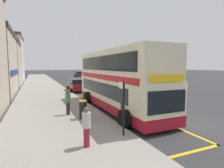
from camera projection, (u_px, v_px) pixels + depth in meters
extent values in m
plane|color=#333335|center=(75.00, 81.00, 39.16)|extent=(260.00, 260.00, 0.00)
cube|color=gray|center=(41.00, 82.00, 36.38)|extent=(6.00, 76.00, 0.14)
cube|color=beige|center=(116.00, 92.00, 13.76)|extent=(2.50, 11.40, 2.30)
cube|color=beige|center=(117.00, 64.00, 13.55)|extent=(2.48, 11.17, 1.90)
cube|color=maroon|center=(116.00, 103.00, 13.84)|extent=(2.52, 11.42, 0.60)
cube|color=#B2191E|center=(116.00, 76.00, 13.65)|extent=(2.53, 10.49, 0.36)
cube|color=black|center=(99.00, 88.00, 13.59)|extent=(0.04, 9.12, 0.90)
cube|color=black|center=(101.00, 63.00, 13.05)|extent=(0.04, 10.03, 1.00)
cube|color=black|center=(167.00, 102.00, 8.51)|extent=(2.20, 0.04, 1.10)
cube|color=yellow|center=(168.00, 78.00, 8.40)|extent=(2.00, 0.04, 0.36)
cylinder|color=black|center=(126.00, 119.00, 9.56)|extent=(0.56, 1.00, 1.00)
cylinder|color=black|center=(166.00, 114.00, 10.63)|extent=(0.56, 1.00, 1.00)
cylinder|color=black|center=(88.00, 97.00, 16.18)|extent=(0.56, 1.00, 1.00)
cylinder|color=black|center=(115.00, 95.00, 17.24)|extent=(0.56, 1.00, 1.00)
cube|color=gold|center=(99.00, 111.00, 13.21)|extent=(0.16, 14.97, 0.01)
cube|color=gold|center=(131.00, 108.00, 14.26)|extent=(0.16, 14.97, 0.01)
cube|color=gold|center=(195.00, 151.00, 6.97)|extent=(2.81, 0.16, 0.01)
cube|color=gold|center=(88.00, 95.00, 20.50)|extent=(2.81, 0.16, 0.01)
cylinder|color=black|center=(124.00, 109.00, 8.12)|extent=(0.09, 0.09, 2.45)
cube|color=silver|center=(121.00, 85.00, 8.25)|extent=(0.05, 0.42, 0.30)
cube|color=red|center=(121.00, 81.00, 8.23)|extent=(0.05, 0.42, 0.10)
cube|color=black|center=(123.00, 107.00, 8.20)|extent=(0.06, 0.28, 0.40)
cube|color=navy|center=(15.00, 72.00, 20.66)|extent=(0.08, 8.19, 0.56)
cube|color=maroon|center=(77.00, 86.00, 23.56)|extent=(1.76, 4.20, 0.72)
cube|color=black|center=(77.00, 81.00, 23.41)|extent=(1.52, 1.90, 0.60)
cylinder|color=black|center=(68.00, 88.00, 24.42)|extent=(0.22, 0.60, 0.60)
cylinder|color=black|center=(81.00, 88.00, 25.16)|extent=(0.22, 0.60, 0.60)
cylinder|color=black|center=(71.00, 91.00, 22.04)|extent=(0.22, 0.60, 0.60)
cylinder|color=black|center=(86.00, 90.00, 22.78)|extent=(0.22, 0.60, 0.60)
cube|color=maroon|center=(79.00, 75.00, 57.36)|extent=(1.76, 4.20, 0.72)
cube|color=black|center=(79.00, 73.00, 57.20)|extent=(1.52, 1.90, 0.60)
cylinder|color=black|center=(75.00, 76.00, 58.21)|extent=(0.22, 0.60, 0.60)
cylinder|color=black|center=(80.00, 75.00, 58.95)|extent=(0.22, 0.60, 0.60)
cylinder|color=black|center=(76.00, 76.00, 55.84)|extent=(0.22, 0.60, 0.60)
cylinder|color=black|center=(82.00, 76.00, 56.58)|extent=(0.22, 0.60, 0.60)
cylinder|color=maroon|center=(87.00, 137.00, 7.04)|extent=(0.24, 0.24, 0.77)
cylinder|color=#B7B2AD|center=(86.00, 120.00, 6.97)|extent=(0.34, 0.34, 0.61)
sphere|color=brown|center=(86.00, 110.00, 6.93)|extent=(0.20, 0.20, 0.20)
cylinder|color=#26262D|center=(68.00, 109.00, 11.73)|extent=(0.24, 0.24, 0.80)
cylinder|color=#3F724C|center=(68.00, 98.00, 11.66)|extent=(0.34, 0.34, 0.64)
sphere|color=brown|center=(68.00, 91.00, 11.62)|extent=(0.21, 0.21, 0.21)
cylinder|color=black|center=(83.00, 110.00, 10.84)|extent=(0.45, 0.45, 1.03)
cylinder|color=#A5991E|center=(83.00, 101.00, 10.79)|extent=(0.48, 0.48, 0.08)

